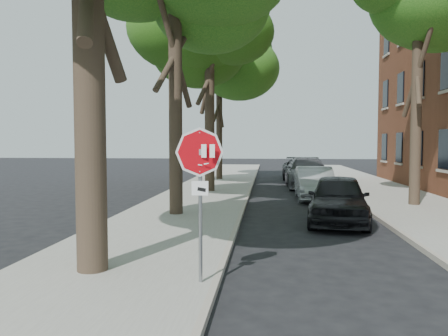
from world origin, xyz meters
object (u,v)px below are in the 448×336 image
object	(u,v)px
car_a	(338,199)
stop_sign	(200,174)
tree_right	(417,16)
tree_mid_b	(209,29)
tree_far	(219,69)
car_b	(314,183)
car_d	(299,169)
car_c	(307,172)

from	to	relation	value
car_a	stop_sign	bearing A→B (deg)	-108.79
tree_right	car_a	bearing A→B (deg)	-133.18
tree_mid_b	tree_right	distance (m)	9.34
tree_far	car_b	xyz separation A→B (m)	(5.18, -9.14, -6.50)
tree_mid_b	tree_right	world-z (taller)	tree_mid_b
tree_right	tree_far	bearing A→B (deg)	128.34
tree_right	car_b	bearing A→B (deg)	152.16
stop_sign	car_d	size ratio (longest dim) A/B	0.53
tree_right	car_a	size ratio (longest dim) A/B	2.13
car_d	tree_right	bearing A→B (deg)	-73.69
tree_right	car_b	size ratio (longest dim) A/B	2.16
stop_sign	car_b	size ratio (longest dim) A/B	0.61
stop_sign	tree_far	distance (m)	21.88
tree_mid_b	car_b	size ratio (longest dim) A/B	2.40
car_b	car_c	world-z (taller)	car_c
car_b	tree_far	bearing A→B (deg)	119.67
car_a	car_c	size ratio (longest dim) A/B	0.77
car_b	car_d	size ratio (longest dim) A/B	0.88
stop_sign	tree_right	world-z (taller)	tree_right
stop_sign	car_a	world-z (taller)	stop_sign
stop_sign	car_b	distance (m)	12.47
stop_sign	car_c	distance (m)	17.64
stop_sign	tree_far	bearing A→B (deg)	95.46
car_c	tree_mid_b	bearing A→B (deg)	-148.79
stop_sign	tree_far	size ratio (longest dim) A/B	0.28
car_c	car_d	xyz separation A→B (m)	(0.00, 5.59, -0.14)
tree_right	car_c	world-z (taller)	tree_right
stop_sign	car_d	world-z (taller)	stop_sign
stop_sign	tree_right	size ratio (longest dim) A/B	0.28
stop_sign	car_a	distance (m)	7.42
tree_right	car_c	distance (m)	10.17
stop_sign	car_b	bearing A→B (deg)	75.25
tree_far	car_b	world-z (taller)	tree_far
tree_far	car_d	xyz separation A→B (m)	(5.32, 1.74, -6.53)
tree_right	car_c	bearing A→B (deg)	115.28
tree_far	car_a	distance (m)	16.83
stop_sign	car_c	size ratio (longest dim) A/B	0.46
tree_mid_b	tree_far	distance (m)	7.04
tree_mid_b	car_d	bearing A→B (deg)	60.07
car_d	car_a	bearing A→B (deg)	-88.55
stop_sign	car_d	xyz separation A→B (m)	(3.30, 22.88, -1.27)
tree_mid_b	car_a	world-z (taller)	tree_mid_b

